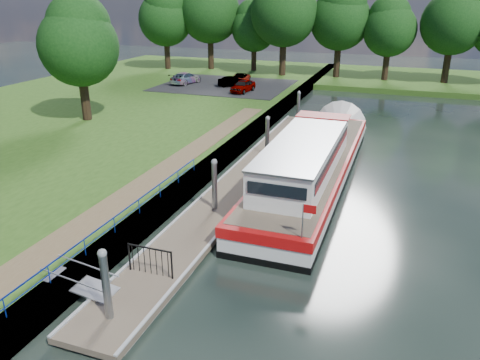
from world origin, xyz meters
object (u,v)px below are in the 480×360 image
(pontoon, at_px, (245,180))
(car_b, at_px, (233,82))
(car_a, at_px, (243,86))
(car_c, at_px, (186,78))
(barge, at_px, (314,161))
(car_d, at_px, (239,79))

(pontoon, xyz_separation_m, car_b, (-9.84, 24.37, 1.19))
(car_a, height_order, car_c, car_c)
(car_a, xyz_separation_m, car_c, (-7.77, 2.51, 0.00))
(barge, xyz_separation_m, car_b, (-13.43, 22.22, 0.29))
(pontoon, xyz_separation_m, barge, (3.60, 2.15, 0.90))
(car_d, bearing_deg, car_b, -95.34)
(pontoon, bearing_deg, car_a, 109.57)
(barge, bearing_deg, pontoon, -149.15)
(car_a, relative_size, car_b, 1.13)
(car_b, relative_size, car_d, 0.83)
(car_c, bearing_deg, barge, 139.63)
(barge, distance_m, car_c, 29.36)
(car_c, bearing_deg, car_a, 170.98)
(car_b, bearing_deg, car_d, -23.21)
(car_c, bearing_deg, car_d, -151.94)
(car_d, bearing_deg, car_a, -70.24)
(car_a, distance_m, car_c, 8.17)
(pontoon, height_order, car_b, car_b)
(pontoon, bearing_deg, car_c, 122.51)
(pontoon, height_order, car_a, car_a)
(car_c, distance_m, car_d, 6.08)
(pontoon, bearing_deg, car_d, 110.37)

